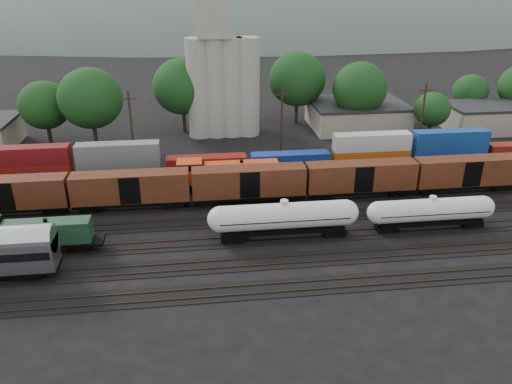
{
  "coord_description": "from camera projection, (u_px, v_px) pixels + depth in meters",
  "views": [
    {
      "loc": [
        -1.71,
        -55.76,
        29.07
      ],
      "look_at": [
        5.36,
        2.0,
        3.0
      ],
      "focal_mm": 35.0,
      "sensor_mm": 36.0,
      "label": 1
    }
  ],
  "objects": [
    {
      "name": "boxcar_string",
      "position": [
        70.0,
        191.0,
        63.8
      ],
      "size": [
        122.8,
        2.9,
        4.2
      ],
      "color": "black",
      "rests_on": "ground"
    },
    {
      "name": "utility_poles",
      "position": [
        208.0,
        125.0,
        79.97
      ],
      "size": [
        122.2,
        0.36,
        12.0
      ],
      "color": "black",
      "rests_on": "ground"
    },
    {
      "name": "container_wall",
      "position": [
        266.0,
        159.0,
        76.03
      ],
      "size": [
        178.4,
        2.6,
        5.8
      ],
      "color": "black",
      "rests_on": "ground"
    },
    {
      "name": "tracks",
      "position": [
        216.0,
        222.0,
        62.56
      ],
      "size": [
        180.0,
        33.2,
        0.2
      ],
      "color": "black",
      "rests_on": "ground"
    },
    {
      "name": "distant_hills",
      "position": [
        235.0,
        57.0,
        309.16
      ],
      "size": [
        860.0,
        286.0,
        130.0
      ],
      "color": "#59665B",
      "rests_on": "ground"
    },
    {
      "name": "tank_car_a",
      "position": [
        284.0,
        217.0,
        57.79
      ],
      "size": [
        17.72,
        3.17,
        4.64
      ],
      "color": "silver",
      "rests_on": "ground"
    },
    {
      "name": "grain_silo",
      "position": [
        222.0,
        76.0,
        90.95
      ],
      "size": [
        13.4,
        5.0,
        29.0
      ],
      "color": "#A3A095",
      "rests_on": "ground"
    },
    {
      "name": "tree_band",
      "position": [
        160.0,
        92.0,
        92.96
      ],
      "size": [
        167.18,
        22.78,
        14.4
      ],
      "color": "black",
      "rests_on": "ground"
    },
    {
      "name": "green_locomotive",
      "position": [
        22.0,
        235.0,
        54.7
      ],
      "size": [
        15.69,
        2.77,
        4.15
      ],
      "color": "black",
      "rests_on": "ground"
    },
    {
      "name": "ground",
      "position": [
        216.0,
        222.0,
        62.58
      ],
      "size": [
        600.0,
        600.0,
        0.0
      ],
      "primitive_type": "plane",
      "color": "black"
    },
    {
      "name": "tank_car_b",
      "position": [
        431.0,
        211.0,
        59.89
      ],
      "size": [
        15.87,
        2.84,
        4.16
      ],
      "color": "silver",
      "rests_on": "ground"
    },
    {
      "name": "industrial_sheds",
      "position": [
        241.0,
        122.0,
        94.2
      ],
      "size": [
        119.38,
        17.26,
        5.1
      ],
      "color": "#9E937F",
      "rests_on": "ground"
    },
    {
      "name": "orange_locomotive",
      "position": [
        221.0,
        174.0,
        70.77
      ],
      "size": [
        17.44,
        2.91,
        4.36
      ],
      "color": "black",
      "rests_on": "ground"
    }
  ]
}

